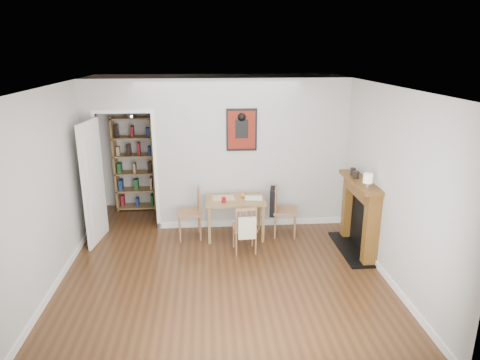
{
  "coord_description": "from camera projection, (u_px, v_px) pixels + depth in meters",
  "views": [
    {
      "loc": [
        -0.19,
        -5.76,
        3.06
      ],
      "look_at": [
        0.31,
        0.6,
        1.09
      ],
      "focal_mm": 32.0,
      "sensor_mm": 36.0,
      "label": 1
    }
  ],
  "objects": [
    {
      "name": "mantel_lamp",
      "position": [
        368.0,
        179.0,
        6.05
      ],
      "size": [
        0.13,
        0.13,
        0.21
      ],
      "color": "silver",
      "rests_on": "fireplace"
    },
    {
      "name": "dining_table",
      "position": [
        235.0,
        204.0,
        7.11
      ],
      "size": [
        0.98,
        0.63,
        0.67
      ],
      "color": "olive",
      "rests_on": "ground"
    },
    {
      "name": "ceramic_jar_a",
      "position": [
        356.0,
        175.0,
        6.53
      ],
      "size": [
        0.1,
        0.1,
        0.11
      ],
      "primitive_type": "cylinder",
      "color": "black",
      "rests_on": "fireplace"
    },
    {
      "name": "ground",
      "position": [
        222.0,
        262.0,
        6.41
      ],
      "size": [
        5.2,
        5.2,
        0.0
      ],
      "primitive_type": "plane",
      "color": "#4C2E18",
      "rests_on": "ground"
    },
    {
      "name": "bookshelf",
      "position": [
        135.0,
        164.0,
        8.3
      ],
      "size": [
        0.78,
        0.31,
        1.84
      ],
      "color": "olive",
      "rests_on": "ground"
    },
    {
      "name": "room_shell",
      "position": [
        224.0,
        156.0,
        7.31
      ],
      "size": [
        5.2,
        5.2,
        5.2
      ],
      "color": "#B8B8B6",
      "rests_on": "ground"
    },
    {
      "name": "chair_right",
      "position": [
        284.0,
        211.0,
        7.21
      ],
      "size": [
        0.55,
        0.5,
        0.85
      ],
      "color": "#946744",
      "rests_on": "ground"
    },
    {
      "name": "chair_left",
      "position": [
        189.0,
        213.0,
        7.12
      ],
      "size": [
        0.47,
        0.47,
        0.87
      ],
      "color": "#946744",
      "rests_on": "ground"
    },
    {
      "name": "ceramic_jar_b",
      "position": [
        353.0,
        171.0,
        6.71
      ],
      "size": [
        0.09,
        0.09,
        0.11
      ],
      "primitive_type": "cylinder",
      "color": "black",
      "rests_on": "fireplace"
    },
    {
      "name": "fireplace",
      "position": [
        360.0,
        213.0,
        6.62
      ],
      "size": [
        0.45,
        1.25,
        1.16
      ],
      "color": "brown",
      "rests_on": "ground"
    },
    {
      "name": "notebook",
      "position": [
        254.0,
        198.0,
        7.13
      ],
      "size": [
        0.31,
        0.24,
        0.01
      ],
      "primitive_type": "cube",
      "rotation": [
        0.0,
        0.0,
        -0.13
      ],
      "color": "white",
      "rests_on": "dining_table"
    },
    {
      "name": "placemat",
      "position": [
        224.0,
        198.0,
        7.14
      ],
      "size": [
        0.38,
        0.29,
        0.0
      ],
      "primitive_type": "cube",
      "rotation": [
        0.0,
        0.0,
        0.04
      ],
      "color": "beige",
      "rests_on": "dining_table"
    },
    {
      "name": "red_glass",
      "position": [
        224.0,
        200.0,
        6.93
      ],
      "size": [
        0.07,
        0.07,
        0.09
      ],
      "primitive_type": "cylinder",
      "color": "maroon",
      "rests_on": "dining_table"
    },
    {
      "name": "chair_front",
      "position": [
        245.0,
        228.0,
        6.63
      ],
      "size": [
        0.42,
        0.47,
        0.78
      ],
      "color": "#946744",
      "rests_on": "ground"
    },
    {
      "name": "orange_fruit",
      "position": [
        243.0,
        195.0,
        7.15
      ],
      "size": [
        0.08,
        0.08,
        0.08
      ],
      "primitive_type": "sphere",
      "color": "orange",
      "rests_on": "dining_table"
    }
  ]
}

